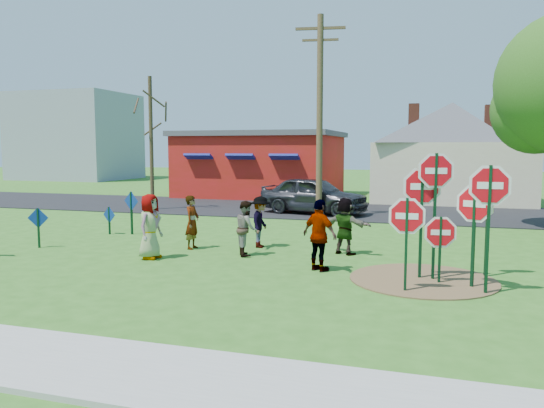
{
  "coord_description": "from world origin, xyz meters",
  "views": [
    {
      "loc": [
        4.68,
        -12.92,
        2.9
      ],
      "look_at": [
        0.19,
        1.68,
        1.29
      ],
      "focal_mm": 35.0,
      "sensor_mm": 36.0,
      "label": 1
    }
  ],
  "objects": [
    {
      "name": "blue_diamond_d",
      "position": [
        -5.08,
        2.66,
        0.91
      ],
      "size": [
        0.64,
        0.21,
        1.46
      ],
      "rotation": [
        0.0,
        0.0,
        -0.29
      ],
      "color": "#0D311B",
      "rests_on": "ground"
    },
    {
      "name": "bare_tree_west",
      "position": [
        -8.03,
        9.21,
        4.02
      ],
      "size": [
        1.8,
        1.8,
        6.22
      ],
      "color": "#382819",
      "rests_on": "ground"
    },
    {
      "name": "stop_sign_d",
      "position": [
        5.84,
        -0.22,
        1.88
      ],
      "size": [
        1.06,
        0.12,
        2.62
      ],
      "rotation": [
        0.0,
        0.0,
        0.09
      ],
      "color": "#0D311B",
      "rests_on": "ground"
    },
    {
      "name": "red_building",
      "position": [
        -5.5,
        17.99,
        1.97
      ],
      "size": [
        9.4,
        7.69,
        3.9
      ],
      "color": "maroon",
      "rests_on": "ground"
    },
    {
      "name": "stop_sign_g",
      "position": [
        4.42,
        -0.85,
        1.83
      ],
      "size": [
        1.12,
        0.22,
        2.64
      ],
      "rotation": [
        0.0,
        0.0,
        0.18
      ],
      "color": "#0D311B",
      "rests_on": "ground"
    },
    {
      "name": "sidewalk",
      "position": [
        0.0,
        -7.2,
        0.04
      ],
      "size": [
        22.0,
        1.8,
        0.08
      ],
      "primitive_type": "cube",
      "color": "#9E9E99",
      "rests_on": "ground"
    },
    {
      "name": "stop_sign_a",
      "position": [
        4.17,
        -2.06,
        1.39
      ],
      "size": [
        1.01,
        0.07,
        2.05
      ],
      "rotation": [
        0.0,
        0.0,
        0.02
      ],
      "color": "#0D311B",
      "rests_on": "ground"
    },
    {
      "name": "road",
      "position": [
        0.0,
        11.5,
        0.02
      ],
      "size": [
        120.0,
        7.5,
        0.04
      ],
      "primitive_type": "cube",
      "color": "black",
      "rests_on": "ground"
    },
    {
      "name": "stop_sign_f",
      "position": [
        5.49,
        -1.35,
        1.61
      ],
      "size": [
        0.97,
        0.46,
        2.29
      ],
      "rotation": [
        0.0,
        0.0,
        -0.43
      ],
      "color": "#0D311B",
      "rests_on": "ground"
    },
    {
      "name": "stop_sign_c",
      "position": [
        5.72,
        -1.78,
        1.9
      ],
      "size": [
        1.09,
        0.1,
        2.72
      ],
      "rotation": [
        0.0,
        0.0,
        0.08
      ],
      "color": "#0D311B",
      "rests_on": "ground"
    },
    {
      "name": "blue_diamond_b",
      "position": [
        -6.34,
        -0.3,
        0.73
      ],
      "size": [
        0.58,
        0.21,
        1.18
      ],
      "rotation": [
        0.0,
        0.0,
        0.32
      ],
      "color": "#0D311B",
      "rests_on": "ground"
    },
    {
      "name": "blue_diamond_c",
      "position": [
        -5.81,
        2.44,
        0.57
      ],
      "size": [
        0.55,
        0.17,
        0.95
      ],
      "rotation": [
        0.0,
        0.0,
        -0.28
      ],
      "color": "#0D311B",
      "rests_on": "ground"
    },
    {
      "name": "stop_sign_e",
      "position": [
        4.84,
        -1.18,
        1.03
      ],
      "size": [
        0.92,
        0.19,
        1.58
      ],
      "rotation": [
        0.0,
        0.0,
        0.19
      ],
      "color": "#0D311B",
      "rests_on": "ground"
    },
    {
      "name": "dirt_patch",
      "position": [
        4.5,
        -1.0,
        0.01
      ],
      "size": [
        3.2,
        3.2,
        0.03
      ],
      "primitive_type": "cylinder",
      "color": "brown",
      "rests_on": "ground"
    },
    {
      "name": "person_a",
      "position": [
        -2.43,
        -0.71,
        0.86
      ],
      "size": [
        0.58,
        0.86,
        1.72
      ],
      "primitive_type": "imported",
      "rotation": [
        0.0,
        0.0,
        1.53
      ],
      "color": "#42529C",
      "rests_on": "ground"
    },
    {
      "name": "distant_building",
      "position": [
        -28.0,
        30.0,
        4.0
      ],
      "size": [
        10.0,
        8.0,
        8.0
      ],
      "primitive_type": "cube",
      "color": "#8C939E",
      "rests_on": "ground"
    },
    {
      "name": "utility_pole",
      "position": [
        0.09,
        8.66,
        4.35
      ],
      "size": [
        2.01,
        0.43,
        8.27
      ],
      "rotation": [
        0.0,
        0.0,
        0.16
      ],
      "color": "#4C3823",
      "rests_on": "ground"
    },
    {
      "name": "person_e",
      "position": [
        2.13,
        -0.8,
        0.86
      ],
      "size": [
        1.08,
        0.87,
        1.71
      ],
      "primitive_type": "imported",
      "rotation": [
        0.0,
        0.0,
        2.61
      ],
      "color": "#432956",
      "rests_on": "ground"
    },
    {
      "name": "person_d",
      "position": [
        -0.16,
        1.67,
        0.75
      ],
      "size": [
        0.64,
        1.02,
        1.51
      ],
      "primitive_type": "imported",
      "rotation": [
        0.0,
        0.0,
        1.65
      ],
      "color": "#35363A",
      "rests_on": "ground"
    },
    {
      "name": "suv",
      "position": [
        -0.39,
        9.82,
        0.85
      ],
      "size": [
        5.09,
        2.96,
        1.63
      ],
      "primitive_type": "imported",
      "rotation": [
        0.0,
        0.0,
        1.34
      ],
      "color": "#292A2E",
      "rests_on": "road"
    },
    {
      "name": "person_f",
      "position": [
        2.38,
        1.39,
        0.79
      ],
      "size": [
        1.52,
        1.03,
        1.57
      ],
      "primitive_type": "imported",
      "rotation": [
        0.0,
        0.0,
        2.72
      ],
      "color": "#25592F",
      "rests_on": "ground"
    },
    {
      "name": "ground",
      "position": [
        0.0,
        0.0,
        0.0
      ],
      "size": [
        120.0,
        120.0,
        0.0
      ],
      "primitive_type": "plane",
      "color": "#2E621C",
      "rests_on": "ground"
    },
    {
      "name": "stop_sign_b",
      "position": [
        4.7,
        -0.89,
        2.14
      ],
      "size": [
        1.04,
        0.23,
        2.94
      ],
      "rotation": [
        0.0,
        0.0,
        0.2
      ],
      "color": "#0D311B",
      "rests_on": "ground"
    },
    {
      "name": "cream_house",
      "position": [
        5.5,
        18.0,
        2.92
      ],
      "size": [
        9.4,
        9.4,
        6.5
      ],
      "color": "beige",
      "rests_on": "ground"
    },
    {
      "name": "person_c",
      "position": [
        -0.16,
        0.45,
        0.75
      ],
      "size": [
        0.83,
        0.9,
        1.49
      ],
      "primitive_type": "imported",
      "rotation": [
        0.0,
        0.0,
        2.03
      ],
      "color": "brown",
      "rests_on": "ground"
    },
    {
      "name": "person_b",
      "position": [
        -1.98,
        0.89,
        0.77
      ],
      "size": [
        0.37,
        0.57,
        1.55
      ],
      "primitive_type": "imported",
      "rotation": [
        0.0,
        0.0,
        1.57
      ],
      "color": "#1E674F",
      "rests_on": "ground"
    }
  ]
}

